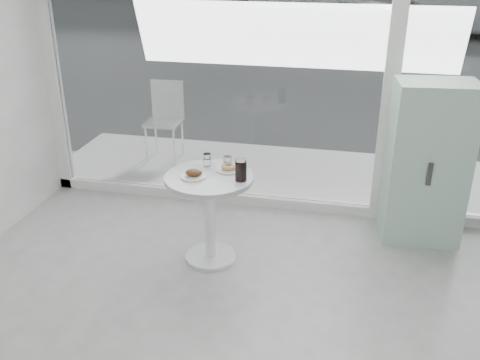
% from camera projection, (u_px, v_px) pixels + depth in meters
% --- Properties ---
extents(room_shell, '(6.00, 6.00, 6.00)m').
position_uv_depth(room_shell, '(139.00, 166.00, 1.53)').
color(room_shell, white).
rests_on(room_shell, ground).
extents(storefront, '(5.00, 0.14, 3.00)m').
position_uv_depth(storefront, '(301.00, 37.00, 4.77)').
color(storefront, white).
rests_on(storefront, ground).
extents(main_table, '(0.72, 0.72, 0.77)m').
position_uv_depth(main_table, '(210.00, 200.00, 4.38)').
color(main_table, white).
rests_on(main_table, ground).
extents(patio_deck, '(5.60, 1.60, 0.05)m').
position_uv_depth(patio_deck, '(296.00, 174.00, 6.19)').
color(patio_deck, silver).
rests_on(patio_deck, ground).
extents(street, '(40.00, 24.00, 0.00)m').
position_uv_depth(street, '(342.00, 26.00, 17.07)').
color(street, '#343434').
rests_on(street, ground).
extents(mint_cabinet, '(0.71, 0.51, 1.45)m').
position_uv_depth(mint_cabinet, '(427.00, 164.00, 4.64)').
color(mint_cabinet, '#9FCAB5').
rests_on(mint_cabinet, ground).
extents(patio_chair, '(0.41, 0.41, 0.93)m').
position_uv_depth(patio_chair, '(165.00, 115.00, 6.41)').
color(patio_chair, white).
rests_on(patio_chair, patio_deck).
extents(car_white, '(4.95, 2.76, 1.59)m').
position_uv_depth(car_white, '(330.00, 6.00, 15.17)').
color(car_white, white).
rests_on(car_white, street).
extents(plate_fritter, '(0.21, 0.21, 0.07)m').
position_uv_depth(plate_fritter, '(194.00, 174.00, 4.25)').
color(plate_fritter, silver).
rests_on(plate_fritter, main_table).
extents(plate_donut, '(0.21, 0.21, 0.05)m').
position_uv_depth(plate_donut, '(229.00, 168.00, 4.38)').
color(plate_donut, silver).
rests_on(plate_donut, main_table).
extents(water_tumbler_a, '(0.07, 0.07, 0.11)m').
position_uv_depth(water_tumbler_a, '(207.00, 160.00, 4.46)').
color(water_tumbler_a, white).
rests_on(water_tumbler_a, main_table).
extents(water_tumbler_b, '(0.07, 0.07, 0.11)m').
position_uv_depth(water_tumbler_b, '(228.00, 164.00, 4.39)').
color(water_tumbler_b, white).
rests_on(water_tumbler_b, main_table).
extents(cola_glass, '(0.09, 0.09, 0.18)m').
position_uv_depth(cola_glass, '(241.00, 170.00, 4.18)').
color(cola_glass, white).
rests_on(cola_glass, main_table).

